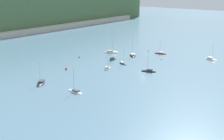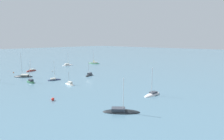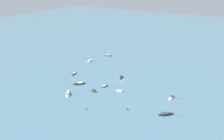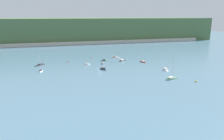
% 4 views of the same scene
% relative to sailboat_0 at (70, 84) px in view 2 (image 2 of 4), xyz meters
% --- Properties ---
extents(ground_plane, '(600.00, 600.00, 0.00)m').
position_rel_sailboat_0_xyz_m(ground_plane, '(5.67, -14.18, -0.13)').
color(ground_plane, slate).
extents(sailboat_0, '(4.75, 1.49, 5.39)m').
position_rel_sailboat_0_xyz_m(sailboat_0, '(0.00, 0.00, 0.00)').
color(sailboat_0, white).
rests_on(sailboat_0, ground_plane).
extents(sailboat_1, '(8.14, 7.22, 8.61)m').
position_rel_sailboat_0_xyz_m(sailboat_1, '(-29.53, 6.69, -0.02)').
color(sailboat_1, black).
rests_on(sailboat_1, ground_plane).
extents(sailboat_2, '(8.02, 7.57, 11.52)m').
position_rel_sailboat_0_xyz_m(sailboat_2, '(26.79, 5.57, -0.01)').
color(sailboat_2, black).
rests_on(sailboat_2, ground_plane).
extents(sailboat_3, '(2.73, 7.08, 8.88)m').
position_rel_sailboat_0_xyz_m(sailboat_3, '(-28.56, -9.31, -0.03)').
color(sailboat_3, silver).
rests_on(sailboat_3, ground_plane).
extents(sailboat_5, '(3.64, 5.75, 8.28)m').
position_rel_sailboat_0_xyz_m(sailboat_5, '(10.91, -0.12, -0.01)').
color(sailboat_5, '#232D4C').
rests_on(sailboat_5, ground_plane).
extents(sailboat_6, '(3.41, 6.40, 7.19)m').
position_rel_sailboat_0_xyz_m(sailboat_6, '(38.87, -3.18, -0.04)').
color(sailboat_6, maroon).
rests_on(sailboat_6, ground_plane).
extents(sailboat_7, '(4.07, 6.39, 7.21)m').
position_rel_sailboat_0_xyz_m(sailboat_7, '(7.19, -15.65, -0.01)').
color(sailboat_7, black).
rests_on(sailboat_7, ground_plane).
extents(sailboat_8, '(5.22, 2.00, 7.93)m').
position_rel_sailboat_0_xyz_m(sailboat_8, '(13.90, 8.07, -0.00)').
color(sailboat_8, '#2D6647').
rests_on(sailboat_8, ground_plane).
extents(sailboat_9, '(9.13, 5.42, 11.16)m').
position_rel_sailboat_0_xyz_m(sailboat_9, '(36.14, -44.97, -0.03)').
color(sailboat_9, '#2D6647').
rests_on(sailboat_9, ground_plane).
extents(sailboat_10, '(3.91, 7.32, 9.03)m').
position_rel_sailboat_0_xyz_m(sailboat_10, '(42.47, -27.96, -0.00)').
color(sailboat_10, silver).
rests_on(sailboat_10, ground_plane).
extents(mooring_buoy_0, '(0.52, 0.52, 0.52)m').
position_rel_sailboat_0_xyz_m(mooring_buoy_0, '(28.73, -9.47, 0.13)').
color(mooring_buoy_0, white).
rests_on(mooring_buoy_0, ground_plane).
extents(mooring_buoy_1, '(0.51, 0.51, 0.51)m').
position_rel_sailboat_0_xyz_m(mooring_buoy_1, '(40.44, 4.94, 0.12)').
color(mooring_buoy_1, orange).
rests_on(mooring_buoy_1, ground_plane).
extents(mooring_buoy_2, '(0.85, 0.85, 0.85)m').
position_rel_sailboat_0_xyz_m(mooring_buoy_2, '(44.94, -52.94, 0.30)').
color(mooring_buoy_2, yellow).
rests_on(mooring_buoy_2, ground_plane).
extents(mooring_buoy_4, '(0.85, 0.85, 0.85)m').
position_rel_sailboat_0_xyz_m(mooring_buoy_4, '(-11.06, 12.98, 0.30)').
color(mooring_buoy_4, red).
rests_on(mooring_buoy_4, ground_plane).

